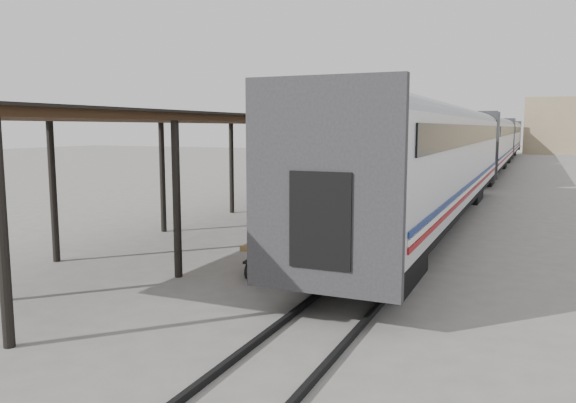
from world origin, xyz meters
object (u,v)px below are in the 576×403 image
(luggage_tug, at_px, (378,177))
(pedestrian, at_px, (372,180))
(porter, at_px, (278,209))
(baggage_cart, at_px, (280,247))

(luggage_tug, relative_size, pedestrian, 1.09)
(porter, bearing_deg, luggage_tug, 37.85)
(baggage_cart, xyz_separation_m, porter, (0.25, -0.65, 1.11))
(baggage_cart, bearing_deg, pedestrian, 91.77)
(luggage_tug, height_order, porter, porter)
(baggage_cart, height_order, pedestrian, pedestrian)
(luggage_tug, bearing_deg, pedestrian, -104.36)
(luggage_tug, bearing_deg, baggage_cart, -106.07)
(baggage_cart, relative_size, pedestrian, 1.53)
(pedestrian, bearing_deg, baggage_cart, 95.21)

